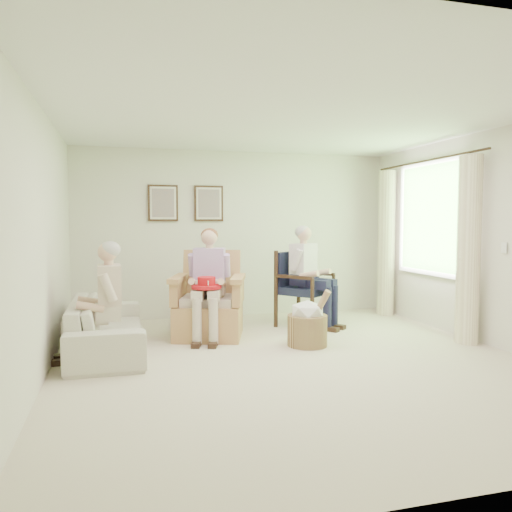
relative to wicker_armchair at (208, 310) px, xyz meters
name	(u,v)px	position (x,y,z in m)	size (l,w,h in m)	color
floor	(294,361)	(0.69, -1.40, -0.35)	(5.50, 5.50, 0.00)	beige
back_wall	(237,234)	(0.69, 1.35, 0.95)	(5.00, 0.04, 2.60)	silver
front_wall	(472,260)	(0.69, -4.15, 0.95)	(5.00, 0.04, 2.60)	silver
left_wall	(40,243)	(-1.81, -1.40, 0.95)	(0.04, 5.50, 2.60)	silver
right_wall	(493,238)	(3.19, -1.40, 0.95)	(0.04, 5.50, 2.60)	silver
ceiling	(296,116)	(0.69, -1.40, 2.25)	(5.00, 5.50, 0.02)	white
window	(431,216)	(3.16, -0.20, 1.23)	(0.13, 2.50, 1.63)	#2D6B23
curtain_left	(468,250)	(3.02, -1.18, 0.80)	(0.34, 0.34, 2.30)	#FEEFC7
curtain_right	(386,243)	(3.02, 0.78, 0.80)	(0.34, 0.34, 2.30)	#FEEFC7
framed_print_left	(163,203)	(-0.46, 1.31, 1.43)	(0.45, 0.05, 0.55)	#382114
framed_print_right	(209,203)	(0.24, 1.31, 1.43)	(0.45, 0.05, 0.55)	#382114
wicker_armchair	(208,310)	(0.00, 0.00, 0.00)	(0.87, 0.87, 1.12)	tan
wood_armchair	(303,285)	(1.46, 0.39, 0.23)	(0.69, 0.65, 1.06)	black
sofa	(107,326)	(-1.26, -0.42, -0.06)	(0.80, 2.05, 0.60)	beige
person_wicker	(210,275)	(0.00, -0.15, 0.47)	(0.40, 0.63, 1.39)	beige
person_dark	(307,268)	(1.46, 0.22, 0.49)	(0.40, 0.63, 1.41)	#181936
person_sofa	(105,295)	(-1.26, -0.80, 0.36)	(0.42, 0.62, 1.26)	beige
red_hat	(206,284)	(-0.08, -0.34, 0.38)	(0.37, 0.37, 0.14)	red
hatbox	(308,323)	(1.08, -0.80, -0.08)	(0.58, 0.58, 0.71)	tan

